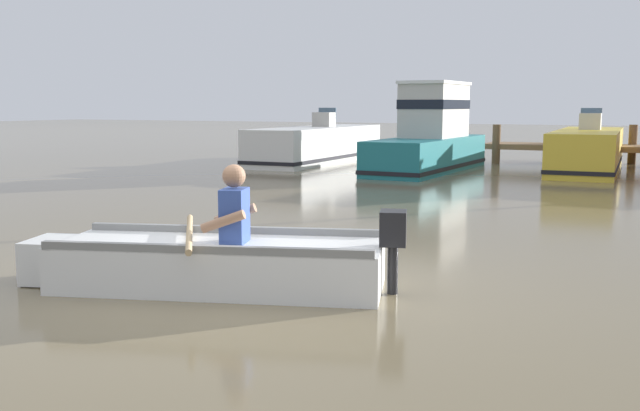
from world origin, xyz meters
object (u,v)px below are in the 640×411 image
object	(u,v)px
moored_boat_white	(317,145)
moored_boat_yellow	(588,151)
rowboat_with_person	(213,261)
moored_boat_teal	(430,138)

from	to	relation	value
moored_boat_white	moored_boat_yellow	bearing A→B (deg)	3.58
rowboat_with_person	moored_boat_teal	world-z (taller)	moored_boat_teal
rowboat_with_person	moored_boat_teal	xyz separation A→B (m)	(-1.77, 12.92, 0.61)
rowboat_with_person	moored_boat_white	world-z (taller)	moored_boat_white
moored_boat_teal	moored_boat_yellow	distance (m)	4.22
moored_boat_teal	moored_boat_yellow	xyz separation A→B (m)	(3.79, 1.83, -0.34)
moored_boat_teal	moored_boat_yellow	world-z (taller)	moored_boat_teal
rowboat_with_person	moored_boat_teal	distance (m)	13.06
moored_boat_white	rowboat_with_person	bearing A→B (deg)	-68.07
rowboat_with_person	moored_boat_yellow	world-z (taller)	moored_boat_yellow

